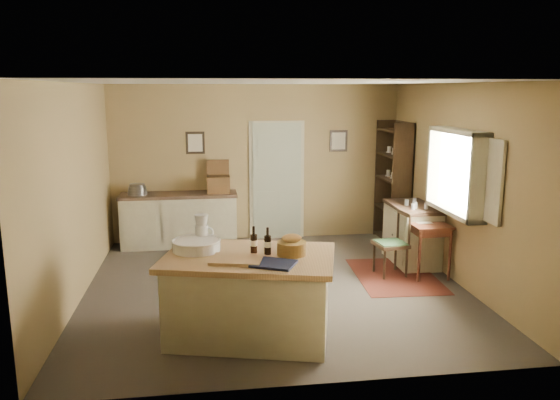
{
  "coord_description": "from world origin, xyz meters",
  "views": [
    {
      "loc": [
        -0.9,
        -6.91,
        2.62
      ],
      "look_at": [
        0.09,
        0.22,
        1.15
      ],
      "focal_mm": 35.0,
      "sensor_mm": 36.0,
      "label": 1
    }
  ],
  "objects_px": {
    "writing_desk": "(425,228)",
    "sideboard": "(180,218)",
    "work_island": "(249,293)",
    "shelving_unit": "(395,182)",
    "right_cabinet": "(412,234)",
    "desk_chair": "(391,244)"
  },
  "relations": [
    {
      "from": "writing_desk",
      "to": "sideboard",
      "type": "bearing_deg",
      "value": 151.79
    },
    {
      "from": "work_island",
      "to": "sideboard",
      "type": "xyz_separation_m",
      "value": [
        -0.87,
        3.62,
        -0.0
      ]
    },
    {
      "from": "work_island",
      "to": "shelving_unit",
      "type": "relative_size",
      "value": 0.96
    },
    {
      "from": "work_island",
      "to": "right_cabinet",
      "type": "bearing_deg",
      "value": 53.79
    },
    {
      "from": "writing_desk",
      "to": "desk_chair",
      "type": "height_order",
      "value": "desk_chair"
    },
    {
      "from": "sideboard",
      "to": "shelving_unit",
      "type": "bearing_deg",
      "value": -3.1
    },
    {
      "from": "desk_chair",
      "to": "shelving_unit",
      "type": "distance_m",
      "value": 1.95
    },
    {
      "from": "work_island",
      "to": "right_cabinet",
      "type": "distance_m",
      "value": 3.46
    },
    {
      "from": "work_island",
      "to": "desk_chair",
      "type": "height_order",
      "value": "work_island"
    },
    {
      "from": "desk_chair",
      "to": "writing_desk",
      "type": "bearing_deg",
      "value": -3.0
    },
    {
      "from": "sideboard",
      "to": "desk_chair",
      "type": "xyz_separation_m",
      "value": [
        3.03,
        -1.94,
        -0.03
      ]
    },
    {
      "from": "sideboard",
      "to": "shelving_unit",
      "type": "height_order",
      "value": "shelving_unit"
    },
    {
      "from": "work_island",
      "to": "sideboard",
      "type": "height_order",
      "value": "work_island"
    },
    {
      "from": "work_island",
      "to": "writing_desk",
      "type": "bearing_deg",
      "value": 47.19
    },
    {
      "from": "sideboard",
      "to": "desk_chair",
      "type": "height_order",
      "value": "sideboard"
    },
    {
      "from": "sideboard",
      "to": "right_cabinet",
      "type": "bearing_deg",
      "value": -21.95
    },
    {
      "from": "sideboard",
      "to": "writing_desk",
      "type": "distance_m",
      "value": 4.02
    },
    {
      "from": "right_cabinet",
      "to": "shelving_unit",
      "type": "height_order",
      "value": "shelving_unit"
    },
    {
      "from": "writing_desk",
      "to": "desk_chair",
      "type": "distance_m",
      "value": 0.55
    },
    {
      "from": "work_island",
      "to": "sideboard",
      "type": "distance_m",
      "value": 3.73
    },
    {
      "from": "sideboard",
      "to": "desk_chair",
      "type": "relative_size",
      "value": 2.16
    },
    {
      "from": "shelving_unit",
      "to": "sideboard",
      "type": "bearing_deg",
      "value": 176.9
    }
  ]
}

